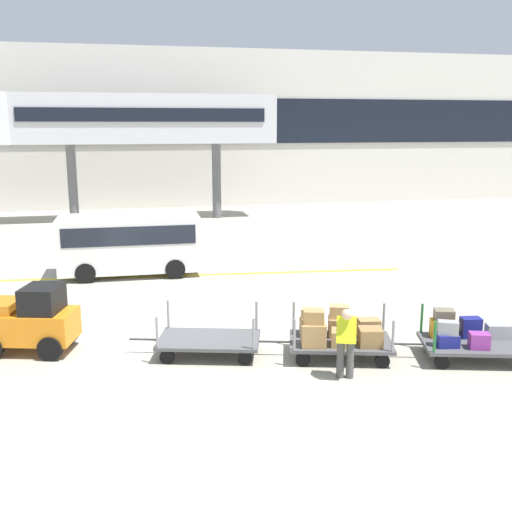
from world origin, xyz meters
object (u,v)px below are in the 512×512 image
Objects in this scene: baggage_cart_lead at (209,340)px; baggage_handler at (346,340)px; baggage_tug at (30,321)px; baggage_cart_middle at (337,333)px; baggage_cart_tail at (468,337)px; shuttle_van at (130,240)px.

baggage_handler reaches higher than baggage_cart_lead.
baggage_tug is 7.26m from baggage_handler.
baggage_handler is at bearing -101.21° from baggage_cart_middle.
baggage_tug is at bearing 155.22° from baggage_handler.
baggage_cart_tail is (2.87, -0.70, -0.07)m from baggage_cart_middle.
baggage_cart_lead is 1.00× the size of baggage_cart_middle.
baggage_cart_lead is 3.28m from baggage_handler.
baggage_cart_lead is at bearing 142.75° from baggage_handler.
baggage_cart_lead is at bearing -78.65° from shuttle_van.
baggage_tug is at bearing -108.57° from shuttle_van.
baggage_cart_tail is at bearing -14.71° from baggage_tug.
baggage_cart_lead is at bearing 164.86° from baggage_cart_middle.
baggage_cart_tail is at bearing -14.44° from baggage_cart_lead.
baggage_cart_middle is 1.00× the size of baggage_cart_tail.
baggage_handler reaches higher than baggage_cart_tail.
baggage_tug is 7.08m from baggage_cart_middle.
baggage_cart_tail is at bearing 9.13° from baggage_handler.
shuttle_van reaches higher than baggage_cart_middle.
baggage_cart_lead and baggage_cart_tail have the same top height.
baggage_tug is 0.75× the size of baggage_cart_lead.
shuttle_van is (-1.64, 8.16, 0.89)m from baggage_cart_lead.
baggage_cart_tail is at bearing -13.75° from baggage_cart_middle.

